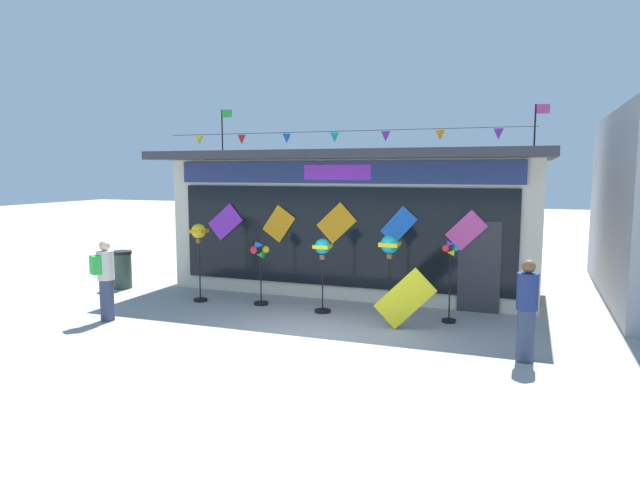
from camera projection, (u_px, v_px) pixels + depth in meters
name	position (u px, v px, depth m)	size (l,w,h in m)	color
ground_plane	(309.00, 340.00, 10.34)	(80.00, 80.00, 0.00)	#9E9B99
kite_shop_building	(362.00, 218.00, 15.24)	(9.46, 5.25, 4.86)	beige
wind_spinner_far_left	(199.00, 240.00, 13.26)	(0.35, 0.35, 1.85)	black
wind_spinner_left	(260.00, 264.00, 12.94)	(0.39, 0.33, 1.48)	black
wind_spinner_center_left	(323.00, 256.00, 12.22)	(0.36, 0.36, 1.63)	black
wind_spinner_center_right	(390.00, 250.00, 11.88)	(0.40, 0.40, 1.75)	black
wind_spinner_right	(450.00, 274.00, 11.42)	(0.31, 0.28, 1.69)	black
person_near_camera	(105.00, 278.00, 11.58)	(0.42, 0.48, 1.68)	#333D56
person_mid_plaza	(527.00, 310.00, 9.09)	(0.34, 0.34, 1.68)	#333D56
trash_bin	(122.00, 269.00, 14.86)	(0.52, 0.52, 0.99)	#2D4238
display_kite_on_ground	(405.00, 298.00, 11.00)	(0.62, 0.03, 1.12)	yellow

